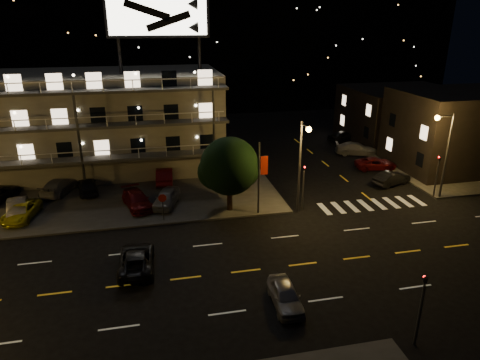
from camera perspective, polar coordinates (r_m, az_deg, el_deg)
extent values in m
plane|color=black|center=(28.81, -3.19, -12.47)|extent=(140.00, 140.00, 0.00)
cube|color=#363634|center=(47.75, -24.02, -0.31)|extent=(44.00, 24.00, 0.15)
cube|color=#363634|center=(57.38, 24.31, 3.00)|extent=(16.00, 24.00, 0.15)
cube|color=gray|center=(49.48, -19.46, 7.00)|extent=(28.00, 12.00, 10.00)
cube|color=gray|center=(48.61, -20.21, 13.01)|extent=(28.00, 12.00, 0.50)
cube|color=#363634|center=(43.35, -20.15, 2.53)|extent=(28.00, 1.80, 0.25)
cube|color=#363634|center=(42.53, -20.68, 6.62)|extent=(28.00, 1.80, 0.25)
cube|color=#363634|center=(41.93, -21.24, 10.85)|extent=(28.00, 1.80, 0.25)
cylinder|color=black|center=(46.06, -15.74, 15.64)|extent=(0.36, 0.36, 3.50)
cylinder|color=black|center=(46.32, -5.44, 16.31)|extent=(0.36, 0.36, 3.50)
cube|color=black|center=(45.88, -10.91, 20.70)|extent=(10.20, 0.50, 4.20)
cube|color=white|center=(45.58, -10.90, 20.70)|extent=(9.60, 0.06, 3.60)
cube|color=black|center=(53.33, 27.42, 5.94)|extent=(14.00, 10.00, 8.50)
cube|color=black|center=(62.95, 20.59, 8.20)|extent=(14.00, 12.00, 7.00)
cube|color=black|center=(94.00, -10.45, 18.14)|extent=(120.00, 20.00, 24.00)
cylinder|color=#2D2D30|center=(36.29, 7.94, 1.62)|extent=(0.20, 0.20, 8.00)
cylinder|color=#2D2D30|center=(34.51, 8.70, 7.16)|extent=(0.12, 1.80, 0.12)
sphere|color=gold|center=(33.81, 9.16, 6.68)|extent=(0.44, 0.44, 0.44)
cylinder|color=#2D2D30|center=(43.00, 25.81, 2.75)|extent=(0.20, 0.20, 8.00)
cylinder|color=#2D2D30|center=(41.63, 25.74, 7.67)|extent=(1.80, 0.12, 0.12)
sphere|color=gold|center=(41.17, 24.83, 7.54)|extent=(0.44, 0.44, 0.44)
cylinder|color=#2D2D30|center=(37.40, 8.39, -1.42)|extent=(0.14, 0.14, 3.60)
imported|color=black|center=(36.60, 8.58, 1.92)|extent=(0.20, 0.16, 1.00)
sphere|color=#FF0C0C|center=(36.53, 8.64, 1.71)|extent=(0.14, 0.14, 0.14)
cylinder|color=#2D2D30|center=(24.24, 22.80, -16.34)|extent=(0.14, 0.14, 3.60)
imported|color=black|center=(22.99, 23.60, -11.71)|extent=(0.20, 0.16, 1.00)
sphere|color=#FF0C0C|center=(23.12, 23.40, -11.78)|extent=(0.14, 0.14, 0.14)
cylinder|color=#2D2D30|center=(43.50, 24.69, 0.05)|extent=(0.14, 0.14, 3.60)
imported|color=black|center=(42.82, 25.14, 2.93)|extent=(0.16, 0.20, 1.00)
sphere|color=#FF0C0C|center=(42.78, 24.99, 2.80)|extent=(0.14, 0.14, 0.14)
cylinder|color=#2D2D30|center=(35.65, 2.52, 0.09)|extent=(0.16, 0.16, 6.40)
cube|color=#A81B0C|center=(35.36, 3.26, 1.96)|extent=(0.60, 0.04, 1.60)
cylinder|color=#2D2D30|center=(35.62, -10.21, -3.92)|extent=(0.08, 0.08, 2.20)
cylinder|color=#A81B0C|center=(35.16, -10.31, -2.40)|extent=(0.91, 0.04, 0.91)
cylinder|color=black|center=(36.93, -1.39, -2.33)|extent=(0.48, 0.48, 2.29)
sphere|color=black|center=(35.90, -1.43, 1.87)|extent=(4.96, 4.96, 4.96)
sphere|color=black|center=(36.27, -3.31, 1.08)|extent=(3.05, 3.05, 3.05)
sphere|color=black|center=(35.87, 0.34, 1.21)|extent=(2.86, 2.86, 2.86)
imported|color=gray|center=(40.50, -27.57, -3.38)|extent=(2.29, 4.40, 1.38)
imported|color=gold|center=(39.89, -27.14, -3.75)|extent=(2.73, 4.77, 1.25)
imported|color=#5E0D0F|center=(38.68, -13.57, -2.58)|extent=(3.10, 5.04, 1.36)
imported|color=gray|center=(38.50, -9.77, -2.33)|extent=(3.00, 4.55, 1.44)
imported|color=gray|center=(44.09, -22.97, -0.74)|extent=(3.41, 5.24, 1.41)
imported|color=black|center=(43.12, -19.67, -0.72)|extent=(2.50, 4.52, 1.46)
imported|color=#5E0D0F|center=(43.96, -10.03, 0.66)|extent=(1.88, 4.69, 1.52)
imported|color=black|center=(45.64, 19.54, 0.21)|extent=(4.42, 2.79, 1.38)
imported|color=#5E0D0F|center=(49.94, 17.66, 2.10)|extent=(4.75, 2.65, 1.26)
imported|color=gray|center=(54.61, 15.27, 4.04)|extent=(5.50, 3.60, 1.48)
imported|color=black|center=(60.16, 13.57, 5.72)|extent=(4.75, 3.02, 1.51)
imported|color=gray|center=(25.94, 6.06, -15.03)|extent=(1.69, 3.88, 1.30)
imported|color=black|center=(29.85, -13.64, -10.26)|extent=(2.44, 4.99, 1.37)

